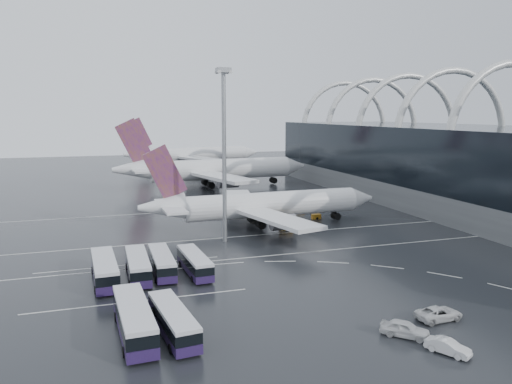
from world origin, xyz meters
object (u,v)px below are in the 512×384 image
object	(u,v)px
bus_row_near_a	(105,269)
bus_row_near_c	(162,262)
airliner_main	(260,206)
bus_row_far_b	(134,319)
floodlight_mast	(224,134)
gse_cart_belly_a	(316,217)
gse_cart_belly_c	(286,226)
airliner_gate_b	(211,170)
bus_row_far_c	(173,320)
van_curve_b	(405,329)
van_curve_c	(448,347)
gse_cart_belly_e	(301,209)
bus_row_near_d	(195,263)
airliner_gate_c	(192,155)
bus_row_near_b	(138,265)
van_curve_a	(439,313)

from	to	relation	value
bus_row_near_a	bus_row_near_c	bearing A→B (deg)	-82.38
airliner_main	bus_row_far_b	size ratio (longest dim) A/B	3.67
floodlight_mast	gse_cart_belly_a	world-z (taller)	floodlight_mast
bus_row_near_a	floodlight_mast	xyz separation A→B (m)	(21.67, 16.49, 17.86)
gse_cart_belly_c	airliner_gate_b	bearing A→B (deg)	91.27
bus_row_far_c	gse_cart_belly_c	size ratio (longest dim) A/B	4.94
van_curve_b	van_curve_c	xyz separation A→B (m)	(1.79, -4.59, -0.15)
airliner_gate_b	gse_cart_belly_c	xyz separation A→B (m)	(1.36, -61.23, -4.82)
bus_row_far_b	bus_row_far_c	xyz separation A→B (m)	(3.98, -1.11, -0.25)
gse_cart_belly_e	airliner_main	bearing A→B (deg)	-139.66
bus_row_near_a	bus_row_near_d	bearing A→B (deg)	-92.71
airliner_gate_c	van_curve_b	distance (m)	170.26
bus_row_far_c	airliner_gate_b	bearing A→B (deg)	-21.42
bus_row_near_a	gse_cart_belly_e	world-z (taller)	bus_row_near_a
bus_row_near_d	gse_cart_belly_e	distance (m)	50.86
van_curve_c	airliner_gate_c	bearing A→B (deg)	58.00
bus_row_near_d	bus_row_near_a	bearing A→B (deg)	86.52
airliner_main	bus_row_near_b	xyz separation A→B (m)	(-27.17, -25.44, -2.67)
bus_row_far_c	van_curve_c	distance (m)	28.11
airliner_main	gse_cart_belly_a	distance (m)	15.06
bus_row_far_c	van_curve_a	distance (m)	30.10
bus_row_near_c	bus_row_far_b	distance (m)	21.04
van_curve_b	gse_cart_belly_c	world-z (taller)	van_curve_b
bus_row_near_d	van_curve_a	world-z (taller)	bus_row_near_d
airliner_main	bus_row_near_a	bearing A→B (deg)	-142.17
van_curve_a	van_curve_b	size ratio (longest dim) A/B	1.10
van_curve_b	gse_cart_belly_a	bearing A→B (deg)	28.53
airliner_gate_c	van_curve_a	distance (m)	167.53
airliner_gate_b	bus_row_near_a	distance (m)	89.95
bus_row_near_a	bus_row_far_c	size ratio (longest dim) A/B	1.11
van_curve_c	gse_cart_belly_c	distance (m)	54.48
airliner_main	bus_row_near_c	xyz separation A→B (m)	(-23.65, -24.72, -2.73)
gse_cart_belly_a	bus_row_far_c	bearing A→B (deg)	-128.75
bus_row_near_d	airliner_main	bearing A→B (deg)	-39.10
bus_row_near_b	gse_cart_belly_e	world-z (taller)	bus_row_near_b
bus_row_near_a	bus_row_near_c	distance (m)	8.27
gse_cart_belly_e	van_curve_c	bearing A→B (deg)	-101.51
van_curve_a	gse_cart_belly_e	distance (m)	64.54
bus_row_near_b	bus_row_near_a	bearing A→B (deg)	99.39
bus_row_far_b	gse_cart_belly_e	distance (m)	71.86
airliner_main	airliner_gate_b	size ratio (longest dim) A/B	0.82
airliner_gate_c	van_curve_c	xyz separation A→B (m)	(-7.75, -174.52, -4.69)
airliner_gate_b	van_curve_c	bearing A→B (deg)	-94.95
bus_row_far_c	gse_cart_belly_c	world-z (taller)	bus_row_far_c
bus_row_near_c	van_curve_a	distance (m)	38.83
airliner_gate_c	bus_row_near_a	distance (m)	147.38
airliner_gate_c	van_curve_c	bearing A→B (deg)	-102.29
van_curve_a	van_curve_b	world-z (taller)	van_curve_b
van_curve_b	gse_cart_belly_a	size ratio (longest dim) A/B	2.60
airliner_gate_c	bus_row_near_b	bearing A→B (deg)	-113.59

